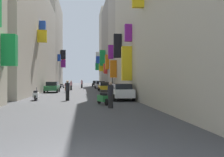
# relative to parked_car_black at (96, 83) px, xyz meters

# --- Properties ---
(ground_plane) EXTENTS (140.00, 140.00, 0.00)m
(ground_plane) POSITION_rel_parked_car_black_xyz_m (-3.73, -23.55, -0.73)
(ground_plane) COLOR #424244
(building_left_mid_b) EXTENTS (7.13, 27.29, 14.94)m
(building_left_mid_b) POSITION_rel_parked_car_black_xyz_m (-11.73, -24.40, 6.74)
(building_left_mid_b) COLOR #B2A899
(building_left_mid_b) RESTS_ON ground
(building_left_mid_c) EXTENTS (7.27, 17.21, 19.95)m
(building_left_mid_c) POSITION_rel_parked_car_black_xyz_m (-11.72, -2.15, 9.23)
(building_left_mid_c) COLOR #9E9384
(building_left_mid_c) RESTS_ON ground
(building_right_mid_a) EXTENTS (6.74, 9.16, 18.21)m
(building_right_mid_a) POSITION_rel_parked_car_black_xyz_m (4.26, -21.69, 8.37)
(building_right_mid_a) COLOR #9E9384
(building_right_mid_a) RESTS_ON ground
(building_right_mid_b) EXTENTS (7.18, 14.81, 17.73)m
(building_right_mid_b) POSITION_rel_parked_car_black_xyz_m (4.26, -9.71, 8.12)
(building_right_mid_b) COLOR gray
(building_right_mid_b) RESTS_ON ground
(building_right_mid_c) EXTENTS (7.33, 8.75, 19.66)m
(building_right_mid_c) POSITION_rel_parked_car_black_xyz_m (4.25, 2.07, 9.07)
(building_right_mid_c) COLOR #BCB29E
(building_right_mid_c) RESTS_ON ground
(parked_car_black) EXTENTS (1.84, 4.28, 1.39)m
(parked_car_black) POSITION_rel_parked_car_black_xyz_m (0.00, 0.00, 0.00)
(parked_car_black) COLOR black
(parked_car_black) RESTS_ON ground
(parked_car_green) EXTENTS (1.85, 4.03, 1.48)m
(parked_car_green) POSITION_rel_parked_car_black_xyz_m (-7.47, -25.36, 0.04)
(parked_car_green) COLOR #236638
(parked_car_green) RESTS_ON ground
(parked_car_white) EXTENTS (1.83, 3.91, 1.45)m
(parked_car_white) POSITION_rel_parked_car_black_xyz_m (0.19, -37.97, 0.04)
(parked_car_white) COLOR white
(parked_car_white) RESTS_ON ground
(parked_car_yellow) EXTENTS (1.85, 4.16, 1.37)m
(parked_car_yellow) POSITION_rel_parked_car_black_xyz_m (0.04, -23.39, -0.01)
(parked_car_yellow) COLOR gold
(parked_car_yellow) RESTS_ON ground
(parked_car_silver) EXTENTS (1.98, 4.33, 1.41)m
(parked_car_silver) POSITION_rel_parked_car_black_xyz_m (0.07, -13.77, 0.02)
(parked_car_silver) COLOR #B7B7BC
(parked_car_silver) RESTS_ON ground
(scooter_red) EXTENTS (0.48, 1.95, 1.13)m
(scooter_red) POSITION_rel_parked_car_black_xyz_m (-6.97, -5.94, -0.27)
(scooter_red) COLOR red
(scooter_red) RESTS_ON ground
(scooter_silver) EXTENTS (0.83, 1.83, 1.13)m
(scooter_silver) POSITION_rel_parked_car_black_xyz_m (-7.39, -11.28, -0.27)
(scooter_silver) COLOR #ADADB2
(scooter_silver) RESTS_ON ground
(scooter_orange) EXTENTS (0.51, 1.79, 1.13)m
(scooter_orange) POSITION_rel_parked_car_black_xyz_m (-5.53, -25.17, -0.27)
(scooter_orange) COLOR orange
(scooter_orange) RESTS_ON ground
(scooter_green) EXTENTS (0.76, 1.70, 1.13)m
(scooter_green) POSITION_rel_parked_car_black_xyz_m (-1.80, -41.49, -0.27)
(scooter_green) COLOR #287F3D
(scooter_green) RESTS_ON ground
(scooter_white) EXTENTS (0.53, 1.86, 1.13)m
(scooter_white) POSITION_rel_parked_car_black_xyz_m (-7.34, -37.31, -0.27)
(scooter_white) COLOR silver
(scooter_white) RESTS_ON ground
(pedestrian_crossing) EXTENTS (0.52, 0.52, 1.69)m
(pedestrian_crossing) POSITION_rel_parked_car_black_xyz_m (-3.44, -11.87, 0.11)
(pedestrian_crossing) COLOR black
(pedestrian_crossing) RESTS_ON ground
(pedestrian_near_left) EXTENTS (0.53, 0.53, 1.60)m
(pedestrian_near_left) POSITION_rel_parked_car_black_xyz_m (-5.17, -19.45, 0.06)
(pedestrian_near_left) COLOR #282828
(pedestrian_near_left) RESTS_ON ground
(pedestrian_near_right) EXTENTS (0.48, 0.48, 1.69)m
(pedestrian_near_right) POSITION_rel_parked_car_black_xyz_m (-1.46, -43.45, 0.11)
(pedestrian_near_right) COLOR black
(pedestrian_near_right) RESTS_ON ground
(pedestrian_mid_street) EXTENTS (0.50, 0.50, 1.77)m
(pedestrian_mid_street) POSITION_rel_parked_car_black_xyz_m (-4.56, -37.97, 0.15)
(pedestrian_mid_street) COLOR black
(pedestrian_mid_street) RESTS_ON ground
(traffic_light_near_corner) EXTENTS (0.26, 0.34, 4.44)m
(traffic_light_near_corner) POSITION_rel_parked_car_black_xyz_m (0.83, -26.58, 2.28)
(traffic_light_near_corner) COLOR #2D2D2D
(traffic_light_near_corner) RESTS_ON ground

